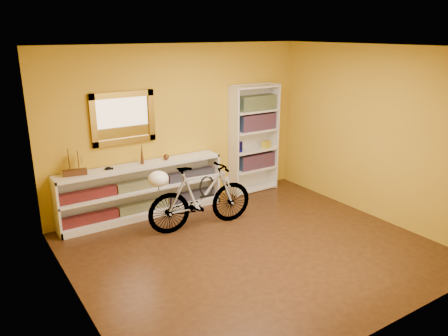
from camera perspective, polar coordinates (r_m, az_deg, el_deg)
floor at (r=5.96m, az=3.73°, el=-10.51°), size 4.50×4.00×0.01m
ceiling at (r=5.27m, az=4.30°, el=15.44°), size 4.50×4.00×0.01m
back_wall at (r=7.13m, az=-5.74°, el=5.33°), size 4.50×0.01×2.60m
left_wall at (r=4.55m, az=-19.42°, el=-2.65°), size 0.01×4.00×2.60m
right_wall at (r=7.03m, az=18.93°, el=4.29°), size 0.01×4.00×2.60m
gilt_mirror at (r=6.67m, az=-12.95°, el=6.33°), size 0.98×0.06×0.78m
wall_socket at (r=7.83m, az=0.41°, el=-1.45°), size 0.09×0.02×0.09m
console_unit at (r=6.89m, az=-10.53°, el=-2.88°), size 2.60×0.35×0.85m
cd_row_lower at (r=6.97m, az=-10.35°, el=-4.90°), size 2.50×0.13×0.14m
cd_row_upper at (r=6.84m, az=-10.51°, el=-2.07°), size 2.50×0.13×0.14m
model_ship at (r=6.42m, az=-18.92°, el=0.74°), size 0.34×0.18×0.39m
toy_car at (r=6.60m, az=-14.69°, el=-0.19°), size 0.00×0.00×0.00m
bronze_ornament at (r=6.72m, az=-10.62°, el=1.90°), size 0.06×0.06×0.34m
decorative_orb at (r=6.91m, az=-7.51°, el=1.42°), size 0.09×0.09×0.09m
bookcase at (r=7.78m, az=3.90°, el=3.76°), size 0.90×0.30×1.90m
book_row_a at (r=7.91m, az=4.13°, el=0.96°), size 0.70×0.22×0.26m
book_row_b at (r=7.74m, az=4.24°, el=6.00°), size 0.70×0.22×0.28m
book_row_c at (r=7.68m, az=4.30°, el=8.45°), size 0.70×0.22×0.25m
travel_mug at (r=7.61m, az=2.13°, el=2.76°), size 0.08×0.08×0.19m
red_tin at (r=7.57m, az=2.63°, el=8.07°), size 0.15×0.15×0.18m
yellow_bag at (r=7.93m, az=5.50°, el=3.07°), size 0.19×0.15×0.13m
bicycle at (r=6.39m, az=-3.03°, el=-3.72°), size 0.62×1.68×0.96m
helmet at (r=6.06m, az=-8.53°, el=-1.40°), size 0.29×0.27×0.22m
u_lock at (r=6.37m, az=-2.26°, el=-2.38°), size 0.24×0.03×0.24m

